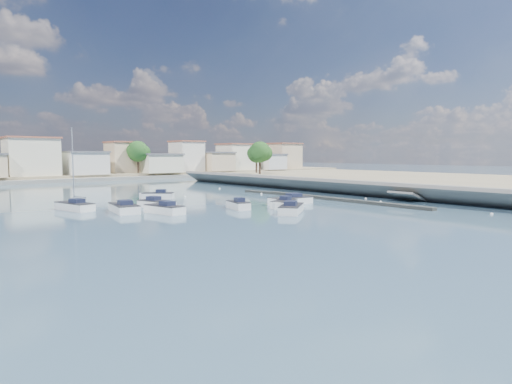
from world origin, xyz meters
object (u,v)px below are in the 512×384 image
Objects in this scene: motorboat_d at (283,204)px; motorboat_h at (292,209)px; motorboat_g at (158,205)px; motorboat_a at (163,209)px; sailboat at (73,206)px; motorboat_b at (237,205)px; motorboat_f at (156,196)px; motorboat_e at (123,208)px; motorboat_c at (289,201)px.

motorboat_d is 0.88× the size of motorboat_h.
motorboat_d is 14.00m from motorboat_g.
motorboat_a is 1.02× the size of motorboat_h.
motorboat_h is (10.44, -8.00, -0.00)m from motorboat_a.
sailboat is (-18.89, 12.80, 0.05)m from motorboat_d.
motorboat_b is 6.54m from motorboat_h.
motorboat_h is at bearing -68.22° from motorboat_b.
motorboat_b is at bearing -82.15° from motorboat_f.
motorboat_d is at bearing -69.72° from motorboat_f.
motorboat_e is 1.15× the size of motorboat_g.
motorboat_a is at bearing 166.47° from motorboat_b.
motorboat_e and motorboat_f have the same top height.
motorboat_e and motorboat_h have the same top height.
motorboat_a is 0.86× the size of motorboat_e.
motorboat_e is 4.24m from motorboat_g.
motorboat_d is (-2.87, -2.15, -0.00)m from motorboat_c.
sailboat is (-6.36, 8.32, 0.04)m from motorboat_a.
motorboat_f is 0.84× the size of motorboat_h.
sailboat is at bearing 153.91° from motorboat_c.
motorboat_c is (7.38, -0.40, 0.00)m from motorboat_b.
motorboat_d and motorboat_h have the same top height.
motorboat_e is (-18.12, 5.94, -0.00)m from motorboat_c.
motorboat_b and motorboat_c have the same top height.
sailboat is at bearing 135.82° from motorboat_h.
motorboat_d is at bearing 59.38° from motorboat_h.
motorboat_f is 21.98m from motorboat_h.
motorboat_g is (-6.53, 6.05, 0.00)m from motorboat_b.
motorboat_h is at bearing -44.18° from sailboat.
motorboat_g is 8.89m from sailboat.
motorboat_h is at bearing -53.52° from motorboat_g.
motorboat_h is at bearing -78.04° from motorboat_f.
sailboat is (-16.80, 16.32, 0.04)m from motorboat_h.
motorboat_c is 7.53m from motorboat_h.
motorboat_f is (8.61, 9.90, -0.00)m from motorboat_e.
motorboat_e is (-10.74, 5.54, 0.00)m from motorboat_b.
motorboat_b is 5.18m from motorboat_d.
motorboat_f is 13.30m from sailboat.
motorboat_b and motorboat_d have the same top height.
motorboat_h is (-2.09, -3.53, 0.00)m from motorboat_d.
motorboat_b is (8.02, -1.93, -0.00)m from motorboat_a.
motorboat_g is (1.48, 4.12, 0.00)m from motorboat_a.
sailboat is (-3.63, 4.71, 0.05)m from motorboat_e.
motorboat_h is (-4.95, -5.67, -0.00)m from motorboat_c.
motorboat_g is 1.03× the size of motorboat_h.
motorboat_b is 0.83× the size of motorboat_h.
sailboat is at bearing 144.51° from motorboat_b.
motorboat_c and motorboat_f have the same top height.
motorboat_f is at bearing 101.96° from motorboat_h.
motorboat_h is at bearing -120.62° from motorboat_d.
sailboat is at bearing -157.06° from motorboat_f.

